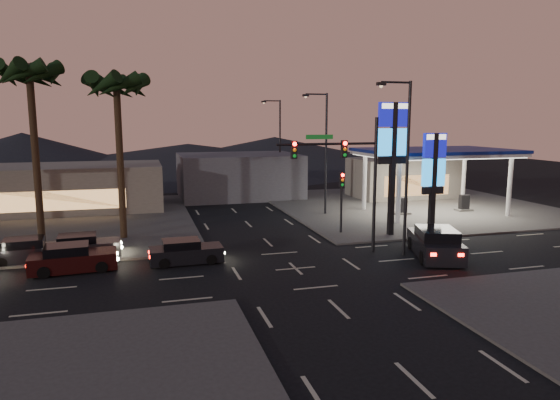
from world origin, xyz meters
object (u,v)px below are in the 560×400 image
object	(u,v)px
car_lane_b_front	(82,247)
pylon_sign_tall	(393,142)
car_lane_a_mid	(72,259)
pylon_sign_short	(434,169)
suv_station	(435,243)
traffic_signal_mast	(348,166)
gas_station	(436,154)
car_lane_b_mid	(29,251)
car_lane_a_front	(185,252)

from	to	relation	value
car_lane_b_front	pylon_sign_tall	bearing A→B (deg)	0.49
pylon_sign_tall	car_lane_a_mid	bearing A→B (deg)	-172.03
pylon_sign_short	suv_station	xyz separation A→B (m)	(-2.57, -4.51, -3.85)
pylon_sign_short	traffic_signal_mast	xyz separation A→B (m)	(-7.24, -2.51, 0.57)
pylon_sign_tall	traffic_signal_mast	world-z (taller)	pylon_sign_tall
gas_station	pylon_sign_tall	world-z (taller)	pylon_sign_tall
gas_station	suv_station	world-z (taller)	gas_station
pylon_sign_short	car_lane_b_front	bearing A→B (deg)	177.85
pylon_sign_tall	pylon_sign_short	distance (m)	3.20
pylon_sign_short	suv_station	distance (m)	6.46
gas_station	traffic_signal_mast	bearing A→B (deg)	-140.72
car_lane_b_mid	car_lane_b_front	bearing A→B (deg)	3.40
pylon_sign_short	suv_station	bearing A→B (deg)	-119.70
pylon_sign_short	suv_station	size ratio (longest dim) A/B	1.24
gas_station	car_lane_a_front	world-z (taller)	gas_station
pylon_sign_short	car_lane_b_mid	distance (m)	25.26
car_lane_a_front	suv_station	distance (m)	14.25
traffic_signal_mast	car_lane_a_mid	bearing A→B (deg)	177.25
car_lane_a_front	car_lane_b_mid	bearing A→B (deg)	163.46
pylon_sign_tall	suv_station	world-z (taller)	pylon_sign_tall
pylon_sign_tall	car_lane_b_mid	distance (m)	23.16
traffic_signal_mast	car_lane_a_mid	distance (m)	15.83
suv_station	car_lane_a_front	bearing A→B (deg)	169.11
suv_station	car_lane_b_mid	bearing A→B (deg)	166.97
car_lane_a_front	traffic_signal_mast	bearing A→B (deg)	-4.26
traffic_signal_mast	car_lane_b_mid	distance (m)	18.55
suv_station	car_lane_b_front	bearing A→B (deg)	164.77
traffic_signal_mast	car_lane_a_front	size ratio (longest dim) A/B	1.94
traffic_signal_mast	car_lane_a_mid	size ratio (longest dim) A/B	1.77
traffic_signal_mast	suv_station	world-z (taller)	traffic_signal_mast
gas_station	car_lane_b_front	bearing A→B (deg)	-166.21
traffic_signal_mast	car_lane_b_front	world-z (taller)	traffic_signal_mast
gas_station	car_lane_b_mid	distance (m)	31.02
car_lane_a_front	car_lane_b_front	size ratio (longest dim) A/B	0.95
gas_station	car_lane_a_front	distance (m)	23.91
car_lane_b_mid	suv_station	bearing A→B (deg)	-13.03
gas_station	car_lane_a_mid	distance (m)	29.25
pylon_sign_tall	car_lane_a_front	xyz separation A→B (m)	(-14.06, -2.82, -5.78)
pylon_sign_short	car_lane_b_mid	size ratio (longest dim) A/B	1.61
car_lane_a_mid	pylon_sign_short	bearing A→B (deg)	4.55
gas_station	car_lane_b_mid	size ratio (longest dim) A/B	2.81
car_lane_a_mid	suv_station	size ratio (longest dim) A/B	0.80
pylon_sign_short	car_lane_a_front	xyz separation A→B (m)	(-16.56, -1.82, -4.04)
car_lane_a_mid	car_lane_b_mid	xyz separation A→B (m)	(-2.54, 2.45, -0.03)
pylon_sign_tall	car_lane_a_front	size ratio (longest dim) A/B	2.18
car_lane_a_front	car_lane_a_mid	size ratio (longest dim) A/B	0.91
car_lane_a_front	car_lane_b_mid	world-z (taller)	car_lane_b_mid
traffic_signal_mast	car_lane_b_front	size ratio (longest dim) A/B	1.85
suv_station	gas_station	bearing A→B (deg)	57.77
gas_station	pylon_sign_tall	size ratio (longest dim) A/B	1.36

